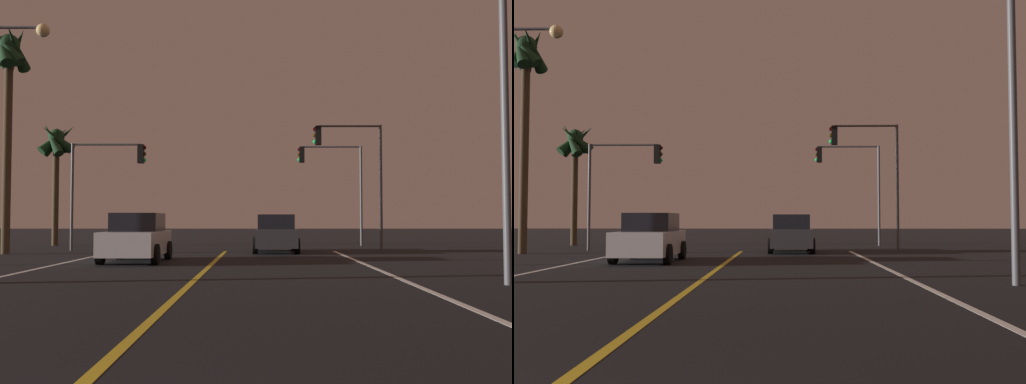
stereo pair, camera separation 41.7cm
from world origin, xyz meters
TOP-DOWN VIEW (x-y plane):
  - lane_edge_right at (5.06, 9.89)m, footprint 0.16×31.79m
  - lane_center_divider at (0.00, 9.89)m, footprint 0.16×31.79m
  - car_oncoming at (-2.71, 18.80)m, footprint 2.02×4.30m
  - car_ahead_far at (2.30, 24.88)m, footprint 2.02×4.30m
  - traffic_light_near_right at (5.88, 26.29)m, footprint 3.31×0.36m
  - traffic_light_near_left at (-5.62, 26.29)m, footprint 3.60×0.36m
  - traffic_light_far_right at (5.65, 31.79)m, footprint 3.69×0.36m
  - street_lamp_right_near at (6.74, 11.43)m, footprint 1.90×0.44m
  - street_lamp_left_mid at (-6.72, 17.11)m, footprint 1.96×0.44m
  - palm_tree_left_mid at (-9.30, 23.44)m, footprint 1.97×2.22m
  - palm_tree_left_far at (-10.11, 31.94)m, footprint 2.28×2.12m

SIDE VIEW (x-z plane):
  - lane_edge_right at x=5.06m, z-range 0.00..0.01m
  - lane_center_divider at x=0.00m, z-range 0.00..0.01m
  - car_oncoming at x=-2.71m, z-range -0.03..1.67m
  - car_ahead_far at x=2.30m, z-range -0.03..1.67m
  - traffic_light_near_left at x=-5.62m, z-range 1.29..6.41m
  - traffic_light_far_right at x=5.65m, z-range 1.40..7.08m
  - traffic_light_near_right at x=5.88m, z-range 1.43..7.43m
  - street_lamp_left_mid at x=-6.72m, z-range 1.06..8.95m
  - street_lamp_right_near at x=6.74m, z-range 1.06..9.07m
  - palm_tree_left_far at x=-10.11m, z-range 2.03..9.22m
  - palm_tree_left_mid at x=-9.30m, z-range 2.95..12.88m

